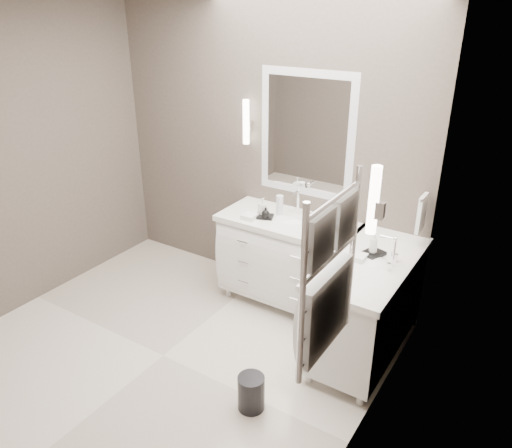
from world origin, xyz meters
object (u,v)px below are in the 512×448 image
Objects in this scene: vanity_right at (366,302)px; waste_bin at (251,393)px; vanity_back at (288,256)px; towel_ladder at (328,283)px.

vanity_right reaches higher than waste_bin.
waste_bin is (-0.43, -0.98, -0.35)m from vanity_right.
towel_ladder is (1.10, -1.63, 0.91)m from vanity_back.
vanity_back is at bearing 124.10° from towel_ladder.
vanity_back is 1.38× the size of towel_ladder.
waste_bin is (-0.65, 0.32, -1.26)m from towel_ladder.
waste_bin is (0.45, -1.31, -0.35)m from vanity_back.
vanity_right is 1.38× the size of towel_ladder.
vanity_right is at bearing -20.38° from vanity_back.
waste_bin is at bearing -113.43° from vanity_right.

